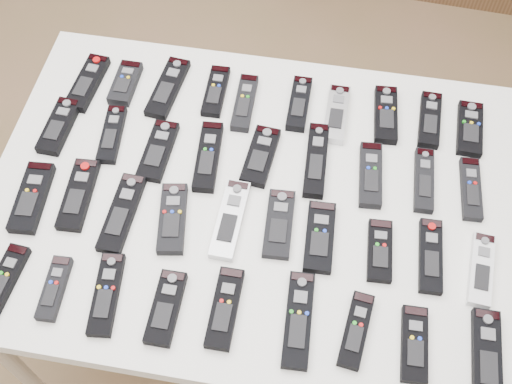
% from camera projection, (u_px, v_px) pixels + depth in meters
% --- Properties ---
extents(ground, '(4.00, 4.00, 0.00)m').
position_uv_depth(ground, '(231.00, 298.00, 2.18)').
color(ground, olive).
rests_on(ground, ground).
extents(table, '(1.25, 0.88, 0.78)m').
position_uv_depth(table, '(256.00, 209.00, 1.53)').
color(table, white).
rests_on(table, ground).
extents(remote_0, '(0.07, 0.18, 0.02)m').
position_uv_depth(remote_0, '(88.00, 83.00, 1.65)').
color(remote_0, black).
rests_on(remote_0, table).
extents(remote_1, '(0.06, 0.14, 0.02)m').
position_uv_depth(remote_1, '(125.00, 83.00, 1.65)').
color(remote_1, black).
rests_on(remote_1, table).
extents(remote_2, '(0.08, 0.20, 0.02)m').
position_uv_depth(remote_2, '(168.00, 88.00, 1.65)').
color(remote_2, black).
rests_on(remote_2, table).
extents(remote_3, '(0.05, 0.16, 0.02)m').
position_uv_depth(remote_3, '(216.00, 91.00, 1.64)').
color(remote_3, black).
rests_on(remote_3, table).
extents(remote_4, '(0.05, 0.17, 0.02)m').
position_uv_depth(remote_4, '(245.00, 103.00, 1.62)').
color(remote_4, black).
rests_on(remote_4, table).
extents(remote_5, '(0.05, 0.17, 0.02)m').
position_uv_depth(remote_5, '(299.00, 104.00, 1.62)').
color(remote_5, black).
rests_on(remote_5, table).
extents(remote_6, '(0.05, 0.17, 0.02)m').
position_uv_depth(remote_6, '(336.00, 114.00, 1.60)').
color(remote_6, '#B7B7BC').
rests_on(remote_6, table).
extents(remote_7, '(0.07, 0.17, 0.02)m').
position_uv_depth(remote_7, '(386.00, 115.00, 1.60)').
color(remote_7, black).
rests_on(remote_7, table).
extents(remote_8, '(0.05, 0.17, 0.02)m').
position_uv_depth(remote_8, '(430.00, 120.00, 1.59)').
color(remote_8, black).
rests_on(remote_8, table).
extents(remote_9, '(0.06, 0.16, 0.02)m').
position_uv_depth(remote_9, '(470.00, 129.00, 1.58)').
color(remote_9, black).
rests_on(remote_9, table).
extents(remote_10, '(0.06, 0.17, 0.02)m').
position_uv_depth(remote_10, '(59.00, 126.00, 1.58)').
color(remote_10, black).
rests_on(remote_10, table).
extents(remote_11, '(0.06, 0.17, 0.02)m').
position_uv_depth(remote_11, '(112.00, 134.00, 1.57)').
color(remote_11, black).
rests_on(remote_11, table).
extents(remote_12, '(0.07, 0.17, 0.02)m').
position_uv_depth(remote_12, '(158.00, 151.00, 1.54)').
color(remote_12, black).
rests_on(remote_12, table).
extents(remote_13, '(0.07, 0.20, 0.02)m').
position_uv_depth(remote_13, '(208.00, 157.00, 1.53)').
color(remote_13, black).
rests_on(remote_13, table).
extents(remote_14, '(0.08, 0.17, 0.02)m').
position_uv_depth(remote_14, '(261.00, 156.00, 1.53)').
color(remote_14, black).
rests_on(remote_14, table).
extents(remote_15, '(0.06, 0.21, 0.02)m').
position_uv_depth(remote_15, '(316.00, 160.00, 1.52)').
color(remote_15, black).
rests_on(remote_15, table).
extents(remote_16, '(0.06, 0.18, 0.02)m').
position_uv_depth(remote_16, '(371.00, 175.00, 1.50)').
color(remote_16, black).
rests_on(remote_16, table).
extents(remote_17, '(0.05, 0.17, 0.02)m').
position_uv_depth(remote_17, '(424.00, 180.00, 1.49)').
color(remote_17, black).
rests_on(remote_17, table).
extents(remote_18, '(0.05, 0.17, 0.02)m').
position_uv_depth(remote_18, '(471.00, 189.00, 1.48)').
color(remote_18, black).
rests_on(remote_18, table).
extents(remote_19, '(0.07, 0.19, 0.02)m').
position_uv_depth(remote_19, '(32.00, 197.00, 1.47)').
color(remote_19, black).
rests_on(remote_19, table).
extents(remote_20, '(0.07, 0.19, 0.02)m').
position_uv_depth(remote_20, '(78.00, 195.00, 1.47)').
color(remote_20, black).
rests_on(remote_20, table).
extents(remote_21, '(0.06, 0.20, 0.02)m').
position_uv_depth(remote_21, '(122.00, 213.00, 1.45)').
color(remote_21, black).
rests_on(remote_21, table).
extents(remote_22, '(0.09, 0.18, 0.02)m').
position_uv_depth(remote_22, '(173.00, 219.00, 1.44)').
color(remote_22, black).
rests_on(remote_22, table).
extents(remote_23, '(0.06, 0.20, 0.02)m').
position_uv_depth(remote_23, '(230.00, 219.00, 1.44)').
color(remote_23, '#B7B7BC').
rests_on(remote_23, table).
extents(remote_24, '(0.07, 0.17, 0.02)m').
position_uv_depth(remote_24, '(279.00, 224.00, 1.43)').
color(remote_24, black).
rests_on(remote_24, table).
extents(remote_25, '(0.07, 0.17, 0.02)m').
position_uv_depth(remote_25, '(320.00, 237.00, 1.41)').
color(remote_25, black).
rests_on(remote_25, table).
extents(remote_26, '(0.06, 0.15, 0.02)m').
position_uv_depth(remote_26, '(380.00, 251.00, 1.40)').
color(remote_26, black).
rests_on(remote_26, table).
extents(remote_27, '(0.05, 0.18, 0.02)m').
position_uv_depth(remote_27, '(431.00, 256.00, 1.39)').
color(remote_27, black).
rests_on(remote_27, table).
extents(remote_28, '(0.06, 0.17, 0.02)m').
position_uv_depth(remote_28, '(481.00, 270.00, 1.37)').
color(remote_28, silver).
rests_on(remote_28, table).
extents(remote_29, '(0.06, 0.17, 0.02)m').
position_uv_depth(remote_29, '(4.00, 280.00, 1.36)').
color(remote_29, black).
rests_on(remote_29, table).
extents(remote_30, '(0.05, 0.14, 0.02)m').
position_uv_depth(remote_30, '(54.00, 288.00, 1.35)').
color(remote_30, black).
rests_on(remote_30, table).
extents(remote_31, '(0.07, 0.19, 0.02)m').
position_uv_depth(remote_31, '(106.00, 294.00, 1.34)').
color(remote_31, black).
rests_on(remote_31, table).
extents(remote_32, '(0.06, 0.16, 0.02)m').
position_uv_depth(remote_32, '(166.00, 308.00, 1.32)').
color(remote_32, black).
rests_on(remote_32, table).
extents(remote_33, '(0.05, 0.18, 0.02)m').
position_uv_depth(remote_33, '(225.00, 308.00, 1.32)').
color(remote_33, black).
rests_on(remote_33, table).
extents(remote_34, '(0.06, 0.21, 0.02)m').
position_uv_depth(remote_34, '(298.00, 320.00, 1.31)').
color(remote_34, black).
rests_on(remote_34, table).
extents(remote_35, '(0.06, 0.16, 0.02)m').
position_uv_depth(remote_35, '(356.00, 330.00, 1.30)').
color(remote_35, black).
rests_on(remote_35, table).
extents(remote_36, '(0.06, 0.16, 0.02)m').
position_uv_depth(remote_36, '(414.00, 344.00, 1.28)').
color(remote_36, black).
rests_on(remote_36, table).
extents(remote_37, '(0.05, 0.19, 0.02)m').
position_uv_depth(remote_37, '(487.00, 356.00, 1.27)').
color(remote_37, black).
rests_on(remote_37, table).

